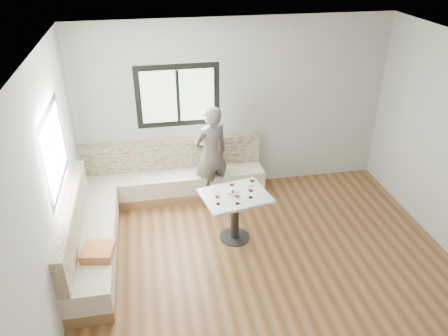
{
  "coord_description": "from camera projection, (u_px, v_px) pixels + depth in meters",
  "views": [
    {
      "loc": [
        -1.38,
        -3.93,
        3.92
      ],
      "look_at": [
        -0.44,
        1.08,
        1.1
      ],
      "focal_mm": 35.0,
      "sensor_mm": 36.0,
      "label": 1
    }
  ],
  "objects": [
    {
      "name": "wine_glass_e",
      "position": [
        253.0,
        180.0,
        6.05
      ],
      "size": [
        0.08,
        0.08,
        0.18
      ],
      "color": "white",
      "rests_on": "table"
    },
    {
      "name": "person",
      "position": [
        211.0,
        155.0,
        6.83
      ],
      "size": [
        0.69,
        0.57,
        1.61
      ],
      "primitive_type": "imported",
      "rotation": [
        0.0,
        0.0,
        3.51
      ],
      "color": "#58534E",
      "rests_on": "ground"
    },
    {
      "name": "banquette",
      "position": [
        142.0,
        203.0,
        6.49
      ],
      "size": [
        2.9,
        2.8,
        0.95
      ],
      "color": "olive",
      "rests_on": "ground"
    },
    {
      "name": "table",
      "position": [
        235.0,
        206.0,
        6.03
      ],
      "size": [
        1.0,
        0.85,
        0.73
      ],
      "rotation": [
        0.0,
        0.0,
        0.2
      ],
      "color": "black",
      "rests_on": "ground"
    },
    {
      "name": "room",
      "position": [
        272.0,
        183.0,
        4.87
      ],
      "size": [
        5.01,
        5.01,
        2.81
      ],
      "color": "brown",
      "rests_on": "ground"
    },
    {
      "name": "wine_glass_d",
      "position": [
        232.0,
        184.0,
        5.95
      ],
      "size": [
        0.08,
        0.08,
        0.18
      ],
      "color": "white",
      "rests_on": "table"
    },
    {
      "name": "wine_glass_b",
      "position": [
        238.0,
        196.0,
        5.69
      ],
      "size": [
        0.08,
        0.08,
        0.18
      ],
      "color": "white",
      "rests_on": "table"
    },
    {
      "name": "wine_glass_a",
      "position": [
        218.0,
        196.0,
        5.69
      ],
      "size": [
        0.08,
        0.08,
        0.18
      ],
      "color": "white",
      "rests_on": "table"
    },
    {
      "name": "wine_glass_c",
      "position": [
        251.0,
        189.0,
        5.82
      ],
      "size": [
        0.08,
        0.08,
        0.18
      ],
      "color": "white",
      "rests_on": "table"
    },
    {
      "name": "olive_ramekin",
      "position": [
        228.0,
        192.0,
        5.96
      ],
      "size": [
        0.1,
        0.1,
        0.04
      ],
      "color": "white",
      "rests_on": "table"
    }
  ]
}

